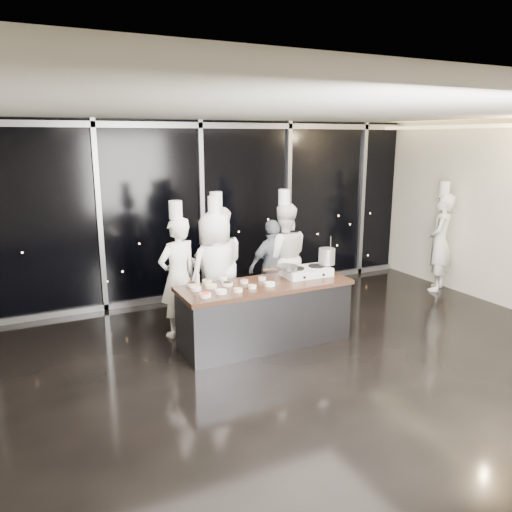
{
  "coord_description": "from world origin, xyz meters",
  "views": [
    {
      "loc": [
        -3.08,
        -5.07,
        2.9
      ],
      "look_at": [
        0.01,
        1.2,
        1.23
      ],
      "focal_mm": 35.0,
      "sensor_mm": 36.0,
      "label": 1
    }
  ],
  "objects_px": {
    "demo_counter": "(265,313)",
    "guest": "(273,266)",
    "chef_center": "(217,265)",
    "chef_right": "(283,257)",
    "chef_side": "(440,242)",
    "stove": "(306,271)",
    "stock_pot": "(327,256)",
    "chef_far_left": "(178,276)",
    "chef_left": "(215,271)",
    "frying_pan": "(286,267)"
  },
  "relations": [
    {
      "from": "chef_center",
      "to": "chef_right",
      "type": "relative_size",
      "value": 1.01
    },
    {
      "from": "chef_far_left",
      "to": "chef_side",
      "type": "xyz_separation_m",
      "value": [
        5.2,
        -0.01,
        0.04
      ]
    },
    {
      "from": "chef_right",
      "to": "stove",
      "type": "bearing_deg",
      "value": 96.75
    },
    {
      "from": "chef_center",
      "to": "guest",
      "type": "distance_m",
      "value": 1.05
    },
    {
      "from": "stove",
      "to": "chef_center",
      "type": "height_order",
      "value": "chef_center"
    },
    {
      "from": "chef_center",
      "to": "chef_right",
      "type": "height_order",
      "value": "chef_center"
    },
    {
      "from": "frying_pan",
      "to": "chef_far_left",
      "type": "height_order",
      "value": "chef_far_left"
    },
    {
      "from": "frying_pan",
      "to": "chef_right",
      "type": "distance_m",
      "value": 1.23
    },
    {
      "from": "frying_pan",
      "to": "chef_side",
      "type": "bearing_deg",
      "value": 12.22
    },
    {
      "from": "frying_pan",
      "to": "guest",
      "type": "xyz_separation_m",
      "value": [
        0.36,
        1.07,
        -0.28
      ]
    },
    {
      "from": "chef_left",
      "to": "stock_pot",
      "type": "bearing_deg",
      "value": 137.66
    },
    {
      "from": "stove",
      "to": "stock_pot",
      "type": "xyz_separation_m",
      "value": [
        0.35,
        -0.02,
        0.2
      ]
    },
    {
      "from": "stove",
      "to": "chef_center",
      "type": "xyz_separation_m",
      "value": [
        -1.01,
        1.0,
        -0.02
      ]
    },
    {
      "from": "chef_far_left",
      "to": "chef_side",
      "type": "bearing_deg",
      "value": 161.09
    },
    {
      "from": "stock_pot",
      "to": "chef_left",
      "type": "distance_m",
      "value": 1.7
    },
    {
      "from": "chef_center",
      "to": "chef_side",
      "type": "relative_size",
      "value": 1.0
    },
    {
      "from": "chef_center",
      "to": "chef_far_left",
      "type": "bearing_deg",
      "value": 33.89
    },
    {
      "from": "chef_far_left",
      "to": "chef_right",
      "type": "distance_m",
      "value": 1.98
    },
    {
      "from": "stock_pot",
      "to": "chef_left",
      "type": "height_order",
      "value": "chef_left"
    },
    {
      "from": "stove",
      "to": "chef_right",
      "type": "bearing_deg",
      "value": 79.4
    },
    {
      "from": "demo_counter",
      "to": "stove",
      "type": "relative_size",
      "value": 3.48
    },
    {
      "from": "stock_pot",
      "to": "chef_far_left",
      "type": "distance_m",
      "value": 2.23
    },
    {
      "from": "chef_left",
      "to": "guest",
      "type": "bearing_deg",
      "value": 179.89
    },
    {
      "from": "frying_pan",
      "to": "stove",
      "type": "bearing_deg",
      "value": 0.91
    },
    {
      "from": "chef_far_left",
      "to": "chef_left",
      "type": "distance_m",
      "value": 0.6
    },
    {
      "from": "stove",
      "to": "chef_side",
      "type": "distance_m",
      "value": 3.55
    },
    {
      "from": "frying_pan",
      "to": "chef_far_left",
      "type": "bearing_deg",
      "value": 152.01
    },
    {
      "from": "stove",
      "to": "chef_right",
      "type": "xyz_separation_m",
      "value": [
        0.22,
        1.09,
        -0.04
      ]
    },
    {
      "from": "demo_counter",
      "to": "chef_left",
      "type": "relative_size",
      "value": 1.2
    },
    {
      "from": "stove",
      "to": "chef_far_left",
      "type": "distance_m",
      "value": 1.89
    },
    {
      "from": "chef_right",
      "to": "chef_left",
      "type": "bearing_deg",
      "value": 30.8
    },
    {
      "from": "chef_center",
      "to": "chef_side",
      "type": "distance_m",
      "value": 4.49
    },
    {
      "from": "demo_counter",
      "to": "chef_right",
      "type": "height_order",
      "value": "chef_right"
    },
    {
      "from": "chef_far_left",
      "to": "guest",
      "type": "xyz_separation_m",
      "value": [
        1.75,
        0.3,
        -0.13
      ]
    },
    {
      "from": "frying_pan",
      "to": "chef_far_left",
      "type": "relative_size",
      "value": 0.27
    },
    {
      "from": "chef_far_left",
      "to": "chef_center",
      "type": "relative_size",
      "value": 0.97
    },
    {
      "from": "stove",
      "to": "chef_far_left",
      "type": "xyz_separation_m",
      "value": [
        -1.73,
        0.77,
        -0.05
      ]
    },
    {
      "from": "guest",
      "to": "chef_right",
      "type": "xyz_separation_m",
      "value": [
        0.2,
        0.02,
        0.14
      ]
    },
    {
      "from": "chef_side",
      "to": "chef_far_left",
      "type": "bearing_deg",
      "value": -37.35
    },
    {
      "from": "stock_pot",
      "to": "chef_side",
      "type": "xyz_separation_m",
      "value": [
        3.12,
        0.77,
        -0.21
      ]
    },
    {
      "from": "chef_far_left",
      "to": "chef_right",
      "type": "xyz_separation_m",
      "value": [
        1.95,
        0.32,
        0.01
      ]
    },
    {
      "from": "demo_counter",
      "to": "chef_far_left",
      "type": "xyz_separation_m",
      "value": [
        -1.0,
        0.85,
        0.46
      ]
    },
    {
      "from": "chef_center",
      "to": "chef_side",
      "type": "height_order",
      "value": "chef_side"
    },
    {
      "from": "frying_pan",
      "to": "chef_right",
      "type": "relative_size",
      "value": 0.26
    },
    {
      "from": "chef_left",
      "to": "chef_right",
      "type": "distance_m",
      "value": 1.38
    },
    {
      "from": "frying_pan",
      "to": "chef_right",
      "type": "bearing_deg",
      "value": 63.68
    },
    {
      "from": "demo_counter",
      "to": "guest",
      "type": "height_order",
      "value": "guest"
    },
    {
      "from": "frying_pan",
      "to": "chef_center",
      "type": "distance_m",
      "value": 1.21
    },
    {
      "from": "chef_side",
      "to": "chef_center",
      "type": "bearing_deg",
      "value": -40.31
    },
    {
      "from": "chef_far_left",
      "to": "chef_center",
      "type": "distance_m",
      "value": 0.75
    }
  ]
}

